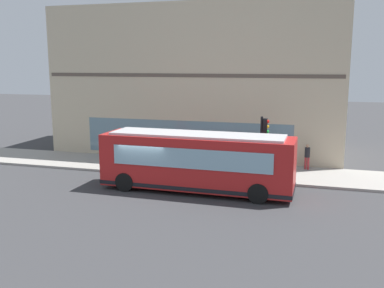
% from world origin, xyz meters
% --- Properties ---
extents(ground, '(120.00, 120.00, 0.00)m').
position_xyz_m(ground, '(0.00, 0.00, 0.00)').
color(ground, '#38383A').
extents(sidewalk_curb, '(4.31, 40.00, 0.15)m').
position_xyz_m(sidewalk_curb, '(4.76, 0.00, 0.07)').
color(sidewalk_curb, '#9E9991').
rests_on(sidewalk_curb, ground).
extents(building_corner, '(9.66, 20.65, 10.62)m').
position_xyz_m(building_corner, '(11.71, 0.00, 5.30)').
color(building_corner, beige).
rests_on(building_corner, ground).
extents(city_bus_nearside, '(2.74, 10.08, 3.07)m').
position_xyz_m(city_bus_nearside, '(0.37, -2.62, 1.55)').
color(city_bus_nearside, red).
rests_on(city_bus_nearside, ground).
extents(traffic_light_near_corner, '(0.32, 0.49, 3.58)m').
position_xyz_m(traffic_light_near_corner, '(3.11, -5.75, 2.65)').
color(traffic_light_near_corner, black).
rests_on(traffic_light_near_corner, sidewalk_curb).
extents(fire_hydrant, '(0.35, 0.35, 0.74)m').
position_xyz_m(fire_hydrant, '(5.20, -6.46, 0.51)').
color(fire_hydrant, yellow).
rests_on(fire_hydrant, sidewalk_curb).
extents(pedestrian_near_hydrant, '(0.32, 0.32, 1.58)m').
position_xyz_m(pedestrian_near_hydrant, '(6.21, -8.11, 1.05)').
color(pedestrian_near_hydrant, '#B23338').
rests_on(pedestrian_near_hydrant, sidewalk_curb).
extents(pedestrian_by_light_pole, '(0.32, 0.32, 1.79)m').
position_xyz_m(pedestrian_by_light_pole, '(4.48, 2.60, 1.19)').
color(pedestrian_by_light_pole, '#3359A5').
rests_on(pedestrian_by_light_pole, sidewalk_curb).
extents(newspaper_vending_box, '(0.44, 0.42, 0.90)m').
position_xyz_m(newspaper_vending_box, '(4.75, -4.38, 0.60)').
color(newspaper_vending_box, '#197233').
rests_on(newspaper_vending_box, sidewalk_curb).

